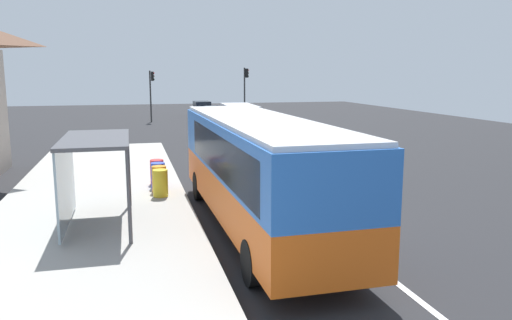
% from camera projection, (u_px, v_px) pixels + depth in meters
% --- Properties ---
extents(ground_plane, '(56.00, 92.00, 0.04)m').
position_uv_depth(ground_plane, '(222.00, 151.00, 29.24)').
color(ground_plane, '#262628').
extents(sidewalk_platform, '(6.20, 30.00, 0.18)m').
position_uv_depth(sidewalk_platform, '(94.00, 210.00, 16.21)').
color(sidewalk_platform, '#ADAAA3').
rests_on(sidewalk_platform, ground).
extents(lane_stripe_seg_0, '(0.16, 2.20, 0.01)m').
position_uv_depth(lane_stripe_seg_0, '(413.00, 296.00, 10.18)').
color(lane_stripe_seg_0, silver).
rests_on(lane_stripe_seg_0, ground).
extents(lane_stripe_seg_1, '(0.16, 2.20, 0.01)m').
position_uv_depth(lane_stripe_seg_1, '(322.00, 225.00, 14.96)').
color(lane_stripe_seg_1, silver).
rests_on(lane_stripe_seg_1, ground).
extents(lane_stripe_seg_2, '(0.16, 2.20, 0.01)m').
position_uv_depth(lane_stripe_seg_2, '(275.00, 188.00, 19.74)').
color(lane_stripe_seg_2, silver).
rests_on(lane_stripe_seg_2, ground).
extents(lane_stripe_seg_3, '(0.16, 2.20, 0.01)m').
position_uv_depth(lane_stripe_seg_3, '(246.00, 166.00, 24.52)').
color(lane_stripe_seg_3, silver).
rests_on(lane_stripe_seg_3, ground).
extents(lane_stripe_seg_4, '(0.16, 2.20, 0.01)m').
position_uv_depth(lane_stripe_seg_4, '(227.00, 150.00, 29.29)').
color(lane_stripe_seg_4, silver).
rests_on(lane_stripe_seg_4, ground).
extents(lane_stripe_seg_5, '(0.16, 2.20, 0.01)m').
position_uv_depth(lane_stripe_seg_5, '(213.00, 140.00, 34.07)').
color(lane_stripe_seg_5, silver).
rests_on(lane_stripe_seg_5, ground).
extents(lane_stripe_seg_6, '(0.16, 2.20, 0.01)m').
position_uv_depth(lane_stripe_seg_6, '(202.00, 131.00, 38.85)').
color(lane_stripe_seg_6, silver).
rests_on(lane_stripe_seg_6, ground).
extents(lane_stripe_seg_7, '(0.16, 2.20, 0.01)m').
position_uv_depth(lane_stripe_seg_7, '(194.00, 125.00, 43.63)').
color(lane_stripe_seg_7, silver).
rests_on(lane_stripe_seg_7, ground).
extents(bus, '(2.66, 11.04, 3.21)m').
position_uv_depth(bus, '(257.00, 167.00, 14.22)').
color(bus, orange).
rests_on(bus, ground).
extents(white_van, '(2.24, 5.29, 2.30)m').
position_uv_depth(white_van, '(240.00, 119.00, 34.67)').
color(white_van, silver).
rests_on(white_van, ground).
extents(sedan_near, '(1.93, 4.44, 1.52)m').
position_uv_depth(sedan_near, '(216.00, 115.00, 44.85)').
color(sedan_near, navy).
rests_on(sedan_near, ground).
extents(sedan_far, '(1.93, 4.44, 1.52)m').
position_uv_depth(sedan_far, '(202.00, 108.00, 52.88)').
color(sedan_far, '#B7B7BC').
rests_on(sedan_far, ground).
extents(recycling_bin_yellow, '(0.52, 0.52, 0.95)m').
position_uv_depth(recycling_bin_yellow, '(160.00, 183.00, 17.59)').
color(recycling_bin_yellow, yellow).
rests_on(recycling_bin_yellow, sidewalk_platform).
extents(recycling_bin_orange, '(0.52, 0.52, 0.95)m').
position_uv_depth(recycling_bin_orange, '(159.00, 179.00, 18.26)').
color(recycling_bin_orange, orange).
rests_on(recycling_bin_orange, sidewalk_platform).
extents(recycling_bin_blue, '(0.52, 0.52, 0.95)m').
position_uv_depth(recycling_bin_blue, '(158.00, 175.00, 18.93)').
color(recycling_bin_blue, blue).
rests_on(recycling_bin_blue, sidewalk_platform).
extents(recycling_bin_red, '(0.52, 0.52, 0.95)m').
position_uv_depth(recycling_bin_red, '(157.00, 172.00, 19.60)').
color(recycling_bin_red, red).
rests_on(recycling_bin_red, sidewalk_platform).
extents(traffic_light_near_side, '(0.49, 0.28, 4.93)m').
position_uv_depth(traffic_light_near_side, '(246.00, 86.00, 47.06)').
color(traffic_light_near_side, '#2D2D2D').
rests_on(traffic_light_near_side, ground).
extents(traffic_light_far_side, '(0.49, 0.28, 4.66)m').
position_uv_depth(traffic_light_far_side, '(151.00, 88.00, 45.79)').
color(traffic_light_far_side, '#2D2D2D').
rests_on(traffic_light_far_side, ground).
extents(bus_shelter, '(1.80, 4.00, 2.50)m').
position_uv_depth(bus_shelter, '(85.00, 159.00, 14.01)').
color(bus_shelter, '#4C4C51').
rests_on(bus_shelter, sidewalk_platform).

